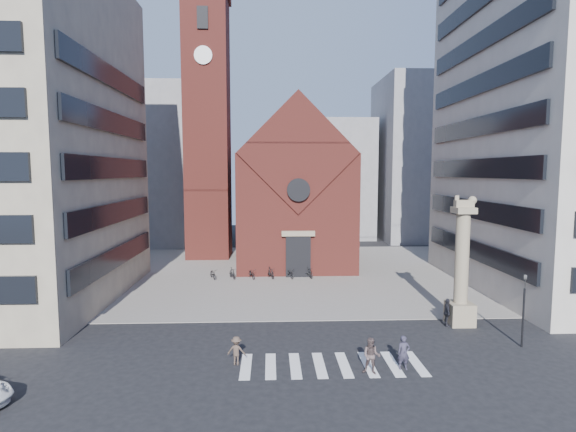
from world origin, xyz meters
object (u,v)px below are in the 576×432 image
object	(u,v)px
scooter_0	(213,274)
pedestrian_0	(404,353)
lion_column	(461,274)
pedestrian_2	(447,312)
pedestrian_1	(371,356)
traffic_light	(524,309)

from	to	relation	value
scooter_0	pedestrian_0	bearing A→B (deg)	-80.41
pedestrian_0	scooter_0	distance (m)	23.62
lion_column	pedestrian_2	xyz separation A→B (m)	(-1.01, -0.34, -2.52)
pedestrian_0	scooter_0	xyz separation A→B (m)	(-12.36, 20.12, -0.37)
pedestrian_0	pedestrian_2	bearing A→B (deg)	52.51
scooter_0	pedestrian_1	bearing A→B (deg)	-84.77
pedestrian_2	scooter_0	bearing A→B (deg)	59.68
lion_column	pedestrian_1	xyz separation A→B (m)	(-7.61, -7.10, -2.53)
pedestrian_1	pedestrian_2	xyz separation A→B (m)	(6.60, 6.76, 0.01)
pedestrian_2	lion_column	bearing A→B (deg)	-62.98
pedestrian_2	scooter_0	xyz separation A→B (m)	(-17.17, 13.80, -0.42)
pedestrian_0	lion_column	bearing A→B (deg)	48.63
traffic_light	pedestrian_2	bearing A→B (deg)	129.33
traffic_light	scooter_0	xyz separation A→B (m)	(-20.17, 17.46, -1.77)
lion_column	scooter_0	xyz separation A→B (m)	(-18.18, 13.46, -2.94)
pedestrian_1	scooter_0	xyz separation A→B (m)	(-10.57, 20.56, -0.42)
traffic_light	pedestrian_0	xyz separation A→B (m)	(-7.81, -2.66, -1.40)
pedestrian_0	pedestrian_2	xyz separation A→B (m)	(4.81, 6.32, 0.05)
pedestrian_1	pedestrian_2	size ratio (longest dim) A/B	0.99
scooter_0	traffic_light	bearing A→B (deg)	-62.86
pedestrian_1	pedestrian_2	world-z (taller)	pedestrian_2
traffic_light	pedestrian_1	size ratio (longest dim) A/B	2.31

